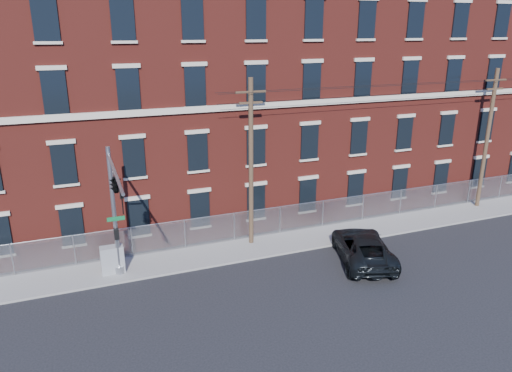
{
  "coord_description": "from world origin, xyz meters",
  "views": [
    {
      "loc": [
        -7.47,
        -19.78,
        12.7
      ],
      "look_at": [
        1.7,
        4.0,
        4.31
      ],
      "focal_mm": 33.7,
      "sensor_mm": 36.0,
      "label": 1
    }
  ],
  "objects_px": {
    "traffic_signal_mast": "(115,194)",
    "pickup_truck": "(363,247)",
    "utility_cabinet": "(112,260)",
    "utility_pole_near": "(251,161)"
  },
  "relations": [
    {
      "from": "traffic_signal_mast",
      "to": "pickup_truck",
      "type": "height_order",
      "value": "traffic_signal_mast"
    },
    {
      "from": "traffic_signal_mast",
      "to": "utility_cabinet",
      "type": "relative_size",
      "value": 4.62
    },
    {
      "from": "traffic_signal_mast",
      "to": "utility_cabinet",
      "type": "xyz_separation_m",
      "value": [
        -0.31,
        2.52,
        -4.51
      ]
    },
    {
      "from": "traffic_signal_mast",
      "to": "utility_pole_near",
      "type": "distance_m",
      "value": 8.7
    },
    {
      "from": "utility_pole_near",
      "to": "utility_cabinet",
      "type": "relative_size",
      "value": 6.6
    },
    {
      "from": "utility_pole_near",
      "to": "utility_cabinet",
      "type": "xyz_separation_m",
      "value": [
        -8.31,
        -0.9,
        -4.46
      ]
    },
    {
      "from": "traffic_signal_mast",
      "to": "pickup_truck",
      "type": "distance_m",
      "value": 13.99
    },
    {
      "from": "traffic_signal_mast",
      "to": "utility_pole_near",
      "type": "bearing_deg",
      "value": 23.14
    },
    {
      "from": "traffic_signal_mast",
      "to": "utility_pole_near",
      "type": "xyz_separation_m",
      "value": [
        8.0,
        3.42,
        -0.05
      ]
    },
    {
      "from": "pickup_truck",
      "to": "utility_cabinet",
      "type": "xyz_separation_m",
      "value": [
        -13.5,
        3.44,
        0.05
      ]
    }
  ]
}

